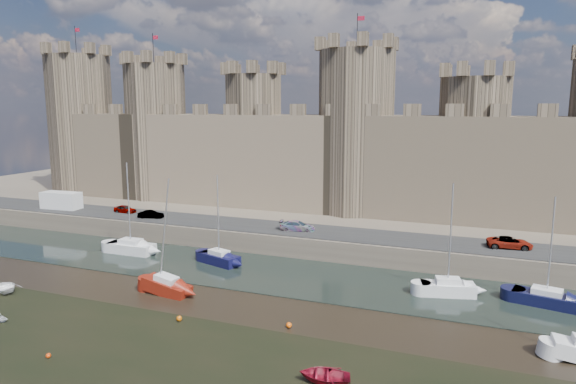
% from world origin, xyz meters
% --- Properties ---
extents(water_channel, '(160.00, 12.00, 0.08)m').
position_xyz_m(water_channel, '(0.00, 24.00, 0.04)').
color(water_channel, black).
rests_on(water_channel, ground).
extents(quay, '(160.00, 60.00, 2.50)m').
position_xyz_m(quay, '(0.00, 60.00, 1.25)').
color(quay, '#4C443A').
rests_on(quay, ground).
extents(road, '(160.00, 7.00, 0.10)m').
position_xyz_m(road, '(0.00, 34.00, 2.55)').
color(road, black).
rests_on(road, quay).
extents(castle, '(108.50, 11.00, 29.00)m').
position_xyz_m(castle, '(-0.64, 48.00, 11.67)').
color(castle, '#42382B').
rests_on(castle, quay).
extents(car_0, '(3.47, 1.55, 1.16)m').
position_xyz_m(car_0, '(-28.47, 34.60, 3.08)').
color(car_0, gray).
rests_on(car_0, quay).
extents(car_1, '(3.62, 2.04, 1.13)m').
position_xyz_m(car_1, '(-22.75, 32.87, 3.07)').
color(car_1, gray).
rests_on(car_1, quay).
extents(car_2, '(4.58, 2.45, 1.26)m').
position_xyz_m(car_2, '(-1.50, 33.49, 3.13)').
color(car_2, gray).
rests_on(car_2, quay).
extents(car_3, '(4.97, 2.82, 1.31)m').
position_xyz_m(car_3, '(22.76, 34.34, 3.16)').
color(car_3, gray).
rests_on(car_3, quay).
extents(van, '(6.08, 2.77, 2.59)m').
position_xyz_m(van, '(-39.23, 33.50, 3.79)').
color(van, silver).
rests_on(van, quay).
extents(sailboat_0, '(5.96, 2.37, 11.10)m').
position_xyz_m(sailboat_0, '(-19.94, 24.85, 0.85)').
color(sailboat_0, silver).
rests_on(sailboat_0, ground).
extents(sailboat_1, '(5.44, 3.43, 10.18)m').
position_xyz_m(sailboat_1, '(-7.82, 24.92, 0.80)').
color(sailboat_1, black).
rests_on(sailboat_1, ground).
extents(sailboat_2, '(5.30, 3.11, 10.73)m').
position_xyz_m(sailboat_2, '(17.16, 24.11, 0.85)').
color(sailboat_2, silver).
rests_on(sailboat_2, ground).
extents(sailboat_3, '(6.00, 3.34, 9.92)m').
position_xyz_m(sailboat_3, '(25.65, 24.67, 0.77)').
color(sailboat_3, black).
rests_on(sailboat_3, ground).
extents(sailboat_4, '(4.99, 2.36, 11.27)m').
position_xyz_m(sailboat_4, '(-8.02, 14.93, 0.81)').
color(sailboat_4, maroon).
rests_on(sailboat_4, ground).
extents(dinghy_3, '(1.56, 1.39, 0.75)m').
position_xyz_m(dinghy_3, '(-17.09, 4.29, 0.37)').
color(dinghy_3, silver).
rests_on(dinghy_3, ground).
extents(dinghy_4, '(3.88, 3.24, 0.69)m').
position_xyz_m(dinghy_4, '(10.85, 5.07, 0.34)').
color(dinghy_4, maroon).
rests_on(dinghy_4, ground).
extents(dinghy_6, '(4.35, 3.99, 0.74)m').
position_xyz_m(dinghy_6, '(-23.03, 9.80, 0.37)').
color(dinghy_6, white).
rests_on(dinghy_6, ground).
extents(buoy_1, '(0.48, 0.48, 0.48)m').
position_xyz_m(buoy_1, '(-3.35, 9.88, 0.24)').
color(buoy_1, '#BC5208').
rests_on(buoy_1, ground).
extents(buoy_3, '(0.48, 0.48, 0.48)m').
position_xyz_m(buoy_3, '(5.70, 11.95, 0.24)').
color(buoy_3, '#E2520A').
rests_on(buoy_3, ground).
extents(buoy_4, '(0.38, 0.38, 0.38)m').
position_xyz_m(buoy_4, '(-8.54, 1.04, 0.19)').
color(buoy_4, '#C53508').
rests_on(buoy_4, ground).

